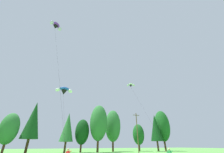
{
  "coord_description": "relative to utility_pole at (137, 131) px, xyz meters",
  "views": [
    {
      "loc": [
        -7.77,
        6.73,
        1.96
      ],
      "look_at": [
        0.41,
        24.74,
        11.78
      ],
      "focal_mm": 22.29,
      "sensor_mm": 36.0,
      "label": 1
    }
  ],
  "objects": [
    {
      "name": "treeline_tree_d",
      "position": [
        -33.36,
        7.43,
        0.04
      ],
      "size": [
        4.39,
        4.39,
        9.6
      ],
      "color": "#472D19",
      "rests_on": "ground_plane"
    },
    {
      "name": "treeline_tree_e",
      "position": [
        -28.6,
        8.61,
        2.63
      ],
      "size": [
        4.55,
        4.55,
        13.41
      ],
      "color": "#472D19",
      "rests_on": "ground_plane"
    },
    {
      "name": "treeline_tree_f",
      "position": [
        -18.79,
        10.33,
        1.35
      ],
      "size": [
        4.1,
        4.1,
        11.37
      ],
      "color": "#472D19",
      "rests_on": "ground_plane"
    },
    {
      "name": "treeline_tree_g",
      "position": [
        -13.94,
        11.0,
        0.16
      ],
      "size": [
        4.45,
        4.45,
        9.81
      ],
      "color": "#472D19",
      "rests_on": "ground_plane"
    },
    {
      "name": "treeline_tree_h",
      "position": [
        -9.14,
        8.89,
        3.05
      ],
      "size": [
        5.74,
        5.74,
        14.58
      ],
      "color": "#472D19",
      "rests_on": "ground_plane"
    },
    {
      "name": "treeline_tree_i",
      "position": [
        -2.41,
        12.09,
        2.77
      ],
      "size": [
        5.61,
        5.61,
        14.1
      ],
      "color": "#472D19",
      "rests_on": "ground_plane"
    },
    {
      "name": "treeline_tree_j",
      "position": [
        8.62,
        12.1,
        0.04
      ],
      "size": [
        4.39,
        4.39,
        9.61
      ],
      "color": "#472D19",
      "rests_on": "ground_plane"
    },
    {
      "name": "treeline_tree_k",
      "position": [
        14.15,
        8.17,
        2.46
      ],
      "size": [
        4.49,
        4.49,
        13.15
      ],
      "color": "#472D19",
      "rests_on": "ground_plane"
    },
    {
      "name": "treeline_tree_l",
      "position": [
        18.45,
        8.99,
        3.42
      ],
      "size": [
        5.9,
        5.9,
        15.17
      ],
      "color": "#472D19",
      "rests_on": "ground_plane"
    },
    {
      "name": "utility_pole",
      "position": [
        0.0,
        0.0,
        0.0
      ],
      "size": [
        2.2,
        0.26,
        11.01
      ],
      "color": "brown",
      "rests_on": "ground_plane"
    },
    {
      "name": "parafoil_kite_high_purple",
      "position": [
        -27.09,
        -12.02,
        19.38
      ],
      "size": [
        5.65,
        9.37,
        24.35
      ],
      "color": "purple"
    },
    {
      "name": "parafoil_kite_mid_white",
      "position": [
        -3.88,
        -4.12,
        12.55
      ],
      "size": [
        9.66,
        20.47,
        17.32
      ],
      "color": "white"
    },
    {
      "name": "parafoil_kite_far_blue_white",
      "position": [
        -22.78,
        -5.74,
        7.3
      ],
      "size": [
        3.95,
        15.21,
        12.36
      ],
      "color": "blue"
    }
  ]
}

